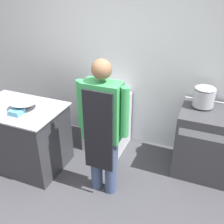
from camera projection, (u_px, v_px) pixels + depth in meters
wall_back at (131, 57)px, 3.69m from camera, size 8.00×0.05×2.70m
prep_counter at (23, 136)px, 3.54m from camera, size 1.13×0.77×0.88m
stove at (211, 144)px, 3.37m from camera, size 0.87×0.63×0.91m
fridge_unit at (107, 122)px, 3.93m from camera, size 0.59×0.57×0.84m
person_cook at (102, 124)px, 2.85m from camera, size 0.59×0.24×1.67m
mixing_bowl at (25, 105)px, 3.28m from camera, size 0.35×0.35×0.10m
plastic_tub at (17, 112)px, 3.16m from camera, size 0.15×0.15×0.06m
stock_pot at (204, 96)px, 3.25m from camera, size 0.26×0.26×0.26m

